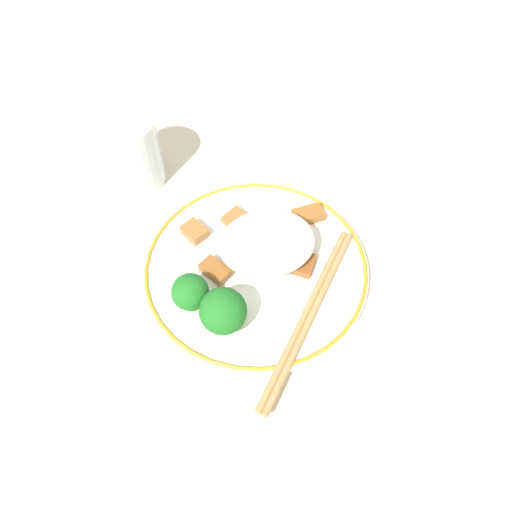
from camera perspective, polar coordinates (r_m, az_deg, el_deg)
ground_plane at (r=0.60m, az=0.00°, el=-1.87°), size 3.00×3.00×0.00m
plate at (r=0.60m, az=0.00°, el=-1.40°), size 0.27×0.27×0.02m
rice_mound at (r=0.58m, az=1.29°, el=1.51°), size 0.11×0.09×0.05m
broccoli_back_left at (r=0.54m, az=-7.52°, el=-4.16°), size 0.04×0.04×0.05m
broccoli_back_center at (r=0.53m, az=-3.78°, el=-6.31°), size 0.05×0.05×0.06m
meat_near_front at (r=0.59m, az=5.39°, el=-0.91°), size 0.04×0.04×0.01m
meat_near_left at (r=0.60m, az=-1.97°, el=1.08°), size 0.04×0.03×0.01m
meat_near_right at (r=0.63m, az=-2.34°, el=4.28°), size 0.04×0.04×0.01m
meat_near_back at (r=0.63m, az=5.99°, el=4.71°), size 0.04×0.03×0.01m
meat_on_rice_edge at (r=0.58m, az=-4.61°, el=-1.95°), size 0.04×0.04×0.01m
meat_mid_left at (r=0.62m, az=-7.05°, el=2.79°), size 0.04×0.04×0.01m
chopsticks at (r=0.56m, az=6.06°, el=-6.59°), size 0.17×0.20×0.01m
drinking_glass at (r=0.69m, az=-14.06°, el=11.51°), size 0.08×0.08×0.10m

